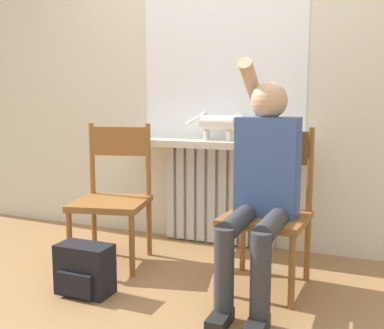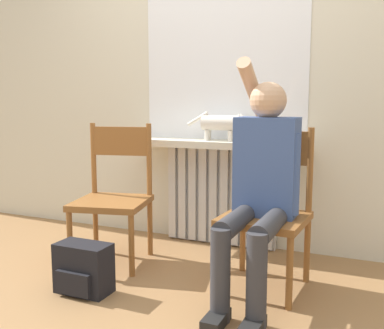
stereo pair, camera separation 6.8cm
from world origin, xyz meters
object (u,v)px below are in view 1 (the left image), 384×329
object	(u,v)px
chair_right	(268,208)
backpack	(84,270)
chair_left	(113,194)
person	(263,180)
cat	(221,123)

from	to	relation	value
chair_right	backpack	xyz separation A→B (m)	(-0.91, -0.52, -0.32)
chair_left	chair_right	world-z (taller)	same
chair_left	chair_right	bearing A→B (deg)	-12.78
chair_left	chair_right	distance (m)	1.04
chair_left	backpack	xyz separation A→B (m)	(0.13, -0.51, -0.32)
person	chair_right	bearing A→B (deg)	89.01
chair_right	cat	distance (m)	0.84
backpack	chair_left	bearing A→B (deg)	104.07
cat	backpack	xyz separation A→B (m)	(-0.45, -1.04, -0.78)
chair_right	backpack	bearing A→B (deg)	-147.58
cat	backpack	size ratio (longest dim) A/B	1.43
cat	backpack	distance (m)	1.38
chair_left	backpack	world-z (taller)	chair_left
cat	person	bearing A→B (deg)	-54.85
person	cat	xyz separation A→B (m)	(-0.47, 0.66, 0.27)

